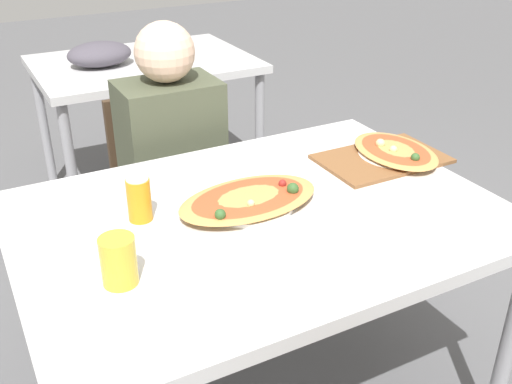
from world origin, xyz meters
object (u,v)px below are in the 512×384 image
Objects in this scene: dining_table at (260,233)px; drink_glass at (119,261)px; person_seated at (172,149)px; pizza_second at (395,152)px; chair_far_seated at (166,186)px; soda_can at (139,199)px; pizza_main at (249,200)px.

drink_glass reaches higher than dining_table.
person_seated is 0.83m from pizza_second.
chair_far_seated reaches higher than dining_table.
person_seated is 9.73× the size of drink_glass.
chair_far_seated is at bearing 66.11° from soda_can.
soda_can is at bearing 158.41° from dining_table.
drink_glass is at bearing -117.21° from soda_can.
person_seated is at bearing 135.29° from pizza_second.
chair_far_seated is at bearing -90.00° from person_seated.
soda_can is at bearing 66.11° from chair_far_seated.
dining_table is at bearing 90.30° from person_seated.
pizza_main is 3.56× the size of soda_can.
drink_glass is 0.34× the size of pizza_second.
soda_can reaches higher than drink_glass.
soda_can is 0.35× the size of pizza_second.
pizza_main is (-0.01, -0.76, 0.30)m from chair_far_seated.
drink_glass is (-0.43, -0.19, 0.04)m from pizza_main.
person_seated is 0.96m from drink_glass.
drink_glass is at bearing -156.64° from pizza_main.
drink_glass is at bearing 65.18° from chair_far_seated.
dining_table is 1.59× the size of chair_far_seated.
dining_table is at bearing 17.42° from drink_glass.
pizza_main reaches higher than dining_table.
soda_can is at bearing 62.79° from drink_glass.
pizza_main is 1.25× the size of pizza_second.
chair_far_seated is 1.10m from drink_glass.
soda_can reaches higher than dining_table.
pizza_second is (0.58, 0.12, 0.09)m from dining_table.
pizza_second is (0.89, -0.00, -0.04)m from soda_can.
chair_far_seated is 0.95m from pizza_second.
pizza_main reaches higher than pizza_second.
person_seated is (-0.00, 0.70, -0.01)m from dining_table.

